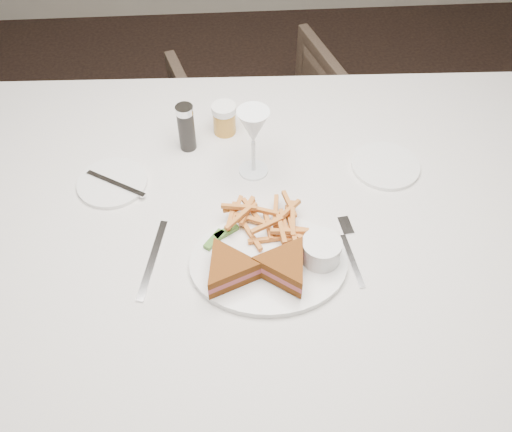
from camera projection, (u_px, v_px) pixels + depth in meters
The scene contains 3 objects.
table at pixel (255, 306), 1.53m from camera, with size 1.52×1.02×0.75m, color silver.
chair_far at pixel (263, 127), 2.14m from camera, with size 0.57×0.54×0.59m, color #47372B.
table_setting at pixel (258, 217), 1.19m from camera, with size 0.80×0.62×0.18m.
Camera 1 is at (0.13, -0.53, 1.69)m, focal length 40.00 mm.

